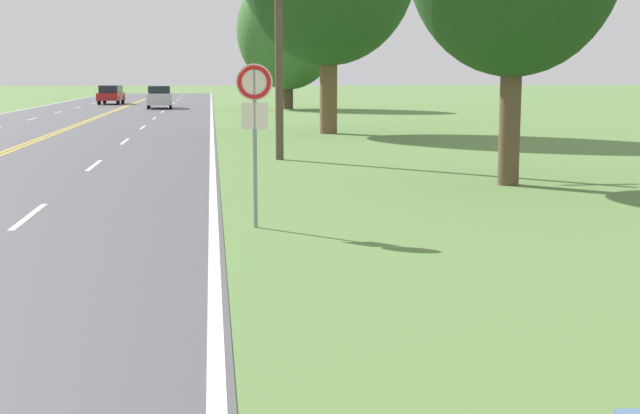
{
  "coord_description": "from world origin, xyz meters",
  "views": [
    {
      "loc": [
        6.71,
        0.27,
        2.53
      ],
      "look_at": [
        8.07,
        11.51,
        0.84
      ],
      "focal_mm": 50.0,
      "sensor_mm": 36.0,
      "label": 1
    }
  ],
  "objects_px": {
    "tree_left_verge": "(288,31)",
    "car_silver_suv_approaching": "(159,96)",
    "car_red_suv_mid_near": "(111,94)",
    "traffic_sign": "(254,104)"
  },
  "relations": [
    {
      "from": "tree_left_verge",
      "to": "car_red_suv_mid_near",
      "type": "height_order",
      "value": "tree_left_verge"
    },
    {
      "from": "tree_left_verge",
      "to": "car_silver_suv_approaching",
      "type": "xyz_separation_m",
      "value": [
        -9.39,
        2.16,
        -4.74
      ]
    },
    {
      "from": "tree_left_verge",
      "to": "car_red_suv_mid_near",
      "type": "bearing_deg",
      "value": 139.21
    },
    {
      "from": "traffic_sign",
      "to": "car_red_suv_mid_near",
      "type": "distance_m",
      "value": 63.33
    },
    {
      "from": "traffic_sign",
      "to": "tree_left_verge",
      "type": "bearing_deg",
      "value": 84.5
    },
    {
      "from": "tree_left_verge",
      "to": "car_silver_suv_approaching",
      "type": "height_order",
      "value": "tree_left_verge"
    },
    {
      "from": "tree_left_verge",
      "to": "car_red_suv_mid_near",
      "type": "relative_size",
      "value": 2.21
    },
    {
      "from": "car_silver_suv_approaching",
      "to": "car_red_suv_mid_near",
      "type": "xyz_separation_m",
      "value": [
        -4.6,
        9.91,
        -0.03
      ]
    },
    {
      "from": "traffic_sign",
      "to": "car_red_suv_mid_near",
      "type": "bearing_deg",
      "value": 98.28
    },
    {
      "from": "car_red_suv_mid_near",
      "to": "traffic_sign",
      "type": "bearing_deg",
      "value": -168.94
    }
  ]
}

